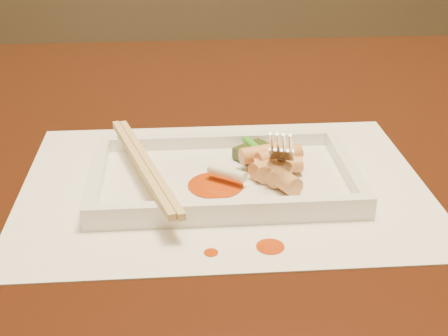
{
  "coord_description": "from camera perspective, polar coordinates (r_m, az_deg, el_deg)",
  "views": [
    {
      "loc": [
        0.01,
        -0.65,
        1.04
      ],
      "look_at": [
        0.05,
        -0.11,
        0.77
      ],
      "focal_mm": 50.0,
      "sensor_mm": 36.0,
      "label": 1
    }
  ],
  "objects": [
    {
      "name": "rice_cake_6",
      "position": [
        0.6,
        5.26,
        -0.95
      ],
      "size": [
        0.04,
        0.05,
        0.02
      ],
      "primitive_type": "cylinder",
      "rotation": [
        1.57,
        0.0,
        0.47
      ],
      "color": "tan",
      "rests_on": "plate_base"
    },
    {
      "name": "veg_piece",
      "position": [
        0.65,
        2.79,
        1.47
      ],
      "size": [
        0.05,
        0.05,
        0.01
      ],
      "primitive_type": "cube",
      "rotation": [
        0.0,
        0.0,
        0.66
      ],
      "color": "black",
      "rests_on": "plate_base"
    },
    {
      "name": "plate_base",
      "position": [
        0.62,
        0.0,
        -1.16
      ],
      "size": [
        0.26,
        0.16,
        0.01
      ],
      "primitive_type": "cube",
      "color": "white",
      "rests_on": "placemat"
    },
    {
      "name": "table",
      "position": [
        0.76,
        -4.44,
        -4.69
      ],
      "size": [
        1.4,
        0.9,
        0.75
      ],
      "color": "black",
      "rests_on": "ground"
    },
    {
      "name": "plate_rim_left",
      "position": [
        0.62,
        -11.52,
        -0.64
      ],
      "size": [
        0.01,
        0.14,
        0.01
      ],
      "primitive_type": "cube",
      "color": "white",
      "rests_on": "plate_base"
    },
    {
      "name": "plate_rim_near",
      "position": [
        0.55,
        0.59,
        -3.71
      ],
      "size": [
        0.26,
        0.01,
        0.01
      ],
      "primitive_type": "cube",
      "color": "white",
      "rests_on": "plate_base"
    },
    {
      "name": "plate_rim_right",
      "position": [
        0.64,
        11.21,
        0.14
      ],
      "size": [
        0.01,
        0.14,
        0.01
      ],
      "primitive_type": "cube",
      "color": "white",
      "rests_on": "plate_base"
    },
    {
      "name": "plate_rim_far",
      "position": [
        0.68,
        -0.48,
        2.54
      ],
      "size": [
        0.26,
        0.01,
        0.01
      ],
      "primitive_type": "cube",
      "color": "white",
      "rests_on": "plate_base"
    },
    {
      "name": "rice_cake_2",
      "position": [
        0.63,
        3.47,
        1.36
      ],
      "size": [
        0.05,
        0.03,
        0.02
      ],
      "primitive_type": "cylinder",
      "rotation": [
        1.57,
        0.0,
        1.86
      ],
      "color": "tan",
      "rests_on": "plate_base"
    },
    {
      "name": "scallion_white",
      "position": [
        0.6,
        0.29,
        -0.42
      ],
      "size": [
        0.04,
        0.03,
        0.01
      ],
      "primitive_type": "cylinder",
      "rotation": [
        1.57,
        0.0,
        0.96
      ],
      "color": "#EAEACC",
      "rests_on": "plate_base"
    },
    {
      "name": "sauce_splatter_b",
      "position": [
        0.52,
        -1.19,
        -7.74
      ],
      "size": [
        0.01,
        0.01,
        0.0
      ],
      "primitive_type": "cylinder",
      "color": "#B23405",
      "rests_on": "placemat"
    },
    {
      "name": "placemat",
      "position": [
        0.62,
        0.0,
        -1.54
      ],
      "size": [
        0.4,
        0.3,
        0.0
      ],
      "primitive_type": "cube",
      "color": "white",
      "rests_on": "table"
    },
    {
      "name": "rice_cake_0",
      "position": [
        0.62,
        4.04,
        0.18
      ],
      "size": [
        0.03,
        0.05,
        0.02
      ],
      "primitive_type": "cylinder",
      "rotation": [
        1.57,
        0.0,
        2.87
      ],
      "color": "tan",
      "rests_on": "plate_base"
    },
    {
      "name": "sauce_splatter_a",
      "position": [
        0.53,
        4.25,
        -7.18
      ],
      "size": [
        0.02,
        0.02,
        0.0
      ],
      "primitive_type": "cylinder",
      "color": "#B23405",
      "rests_on": "placemat"
    },
    {
      "name": "rice_cake_1",
      "position": [
        0.62,
        4.96,
        0.25
      ],
      "size": [
        0.05,
        0.02,
        0.02
      ],
      "primitive_type": "cylinder",
      "rotation": [
        1.57,
        0.0,
        1.59
      ],
      "color": "tan",
      "rests_on": "plate_base"
    },
    {
      "name": "rice_cake_5",
      "position": [
        0.63,
        5.05,
        1.1
      ],
      "size": [
        0.05,
        0.03,
        0.02
      ],
      "primitive_type": "cylinder",
      "rotation": [
        1.57,
        0.0,
        1.98
      ],
      "color": "tan",
      "rests_on": "plate_base"
    },
    {
      "name": "rice_cake_7",
      "position": [
        0.62,
        4.18,
        0.35
      ],
      "size": [
        0.03,
        0.04,
        0.02
      ],
      "primitive_type": "cylinder",
      "rotation": [
        1.57,
        0.0,
        0.4
      ],
      "color": "tan",
      "rests_on": "plate_base"
    },
    {
      "name": "sauce_blob_0",
      "position": [
        0.6,
        -0.77,
        -1.58
      ],
      "size": [
        0.05,
        0.05,
        0.0
      ],
      "primitive_type": "cylinder",
      "color": "#B23405",
      "rests_on": "plate_base"
    },
    {
      "name": "rice_cake_4",
      "position": [
        0.62,
        4.48,
        0.27
      ],
      "size": [
        0.05,
        0.04,
        0.02
      ],
      "primitive_type": "cylinder",
      "rotation": [
        1.57,
        0.0,
        2.17
      ],
      "color": "tan",
      "rests_on": "plate_base"
    },
    {
      "name": "rice_cake_3",
      "position": [
        0.61,
        5.33,
        -0.3
      ],
      "size": [
        0.04,
        0.05,
        0.02
      ],
      "primitive_type": "cylinder",
      "rotation": [
        1.57,
        0.0,
        2.59
      ],
      "color": "tan",
      "rests_on": "plate_base"
    },
    {
      "name": "chopstick_a",
      "position": [
        0.61,
        -7.7,
        0.37
      ],
      "size": [
        0.07,
        0.21,
        0.01
      ],
      "primitive_type": "cube",
      "rotation": [
        0.0,
        0.0,
        0.29
      ],
      "color": "tan",
      "rests_on": "plate_rim_near"
    },
    {
      "name": "fork",
      "position": [
        0.61,
        6.44,
        6.33
      ],
      "size": [
        0.09,
        0.1,
        0.14
      ],
      "primitive_type": null,
      "color": "silver",
      "rests_on": "plate_base"
    },
    {
      "name": "chopstick_b",
      "position": [
        0.61,
        -6.95,
        0.39
      ],
      "size": [
        0.07,
        0.21,
        0.01
      ],
      "primitive_type": "cube",
      "rotation": [
        0.0,
        0.0,
        0.29
      ],
      "color": "tan",
      "rests_on": "plate_rim_near"
    },
    {
      "name": "scallion_green",
      "position": [
        0.63,
        3.64,
        1.17
      ],
      "size": [
        0.04,
        0.08,
        0.01
      ],
      "primitive_type": "cylinder",
      "rotation": [
        1.57,
        0.0,
        0.33
      ],
      "color": "#298F17",
      "rests_on": "plate_base"
    }
  ]
}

